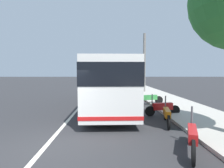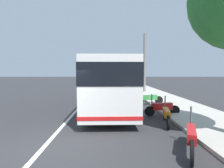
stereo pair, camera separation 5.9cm
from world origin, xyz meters
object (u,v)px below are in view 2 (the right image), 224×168
object	(u,v)px
car_behind_bus	(96,79)
motorcycle_by_tree	(162,108)
motorcycle_far_end	(149,99)
car_far_distant	(94,79)
motorcycle_nearest_curb	(191,137)
car_side_street	(111,80)
coach_bus	(109,81)
motorcycle_mid_row	(166,114)
utility_pole	(145,63)

from	to	relation	value
car_behind_bus	motorcycle_by_tree	bearing A→B (deg)	14.41
motorcycle_far_end	car_far_distant	size ratio (longest dim) A/B	0.55
motorcycle_nearest_curb	car_side_street	world-z (taller)	car_side_street
coach_bus	car_side_street	distance (m)	28.24
coach_bus	car_far_distant	xyz separation A→B (m)	(41.09, 4.75, -1.13)
car_side_street	motorcycle_by_tree	bearing A→B (deg)	-178.24
motorcycle_mid_row	motorcycle_far_end	distance (m)	5.01
utility_pole	motorcycle_nearest_curb	bearing A→B (deg)	173.69
motorcycle_mid_row	motorcycle_by_tree	size ratio (longest dim) A/B	1.06
motorcycle_far_end	car_behind_bus	world-z (taller)	car_behind_bus
car_side_street	car_behind_bus	bearing A→B (deg)	29.61
motorcycle_far_end	utility_pole	bearing A→B (deg)	-112.51
motorcycle_mid_row	car_side_street	xyz separation A→B (m)	(33.03, 2.27, 0.25)
motorcycle_nearest_curb	motorcycle_by_tree	xyz separation A→B (m)	(4.57, -0.51, -0.02)
motorcycle_nearest_curb	car_behind_bus	xyz separation A→B (m)	(42.36, 6.15, 0.25)
motorcycle_mid_row	car_far_distant	xyz separation A→B (m)	(45.90, 7.46, 0.24)
coach_bus	motorcycle_nearest_curb	size ratio (longest dim) A/B	5.73
coach_bus	motorcycle_far_end	size ratio (longest dim) A/B	5.57
motorcycle_nearest_curb	motorcycle_far_end	bearing A→B (deg)	19.53
motorcycle_by_tree	car_far_distant	xyz separation A→B (m)	(44.27, 7.77, 0.25)
motorcycle_by_tree	car_behind_bus	size ratio (longest dim) A/B	0.45
motorcycle_by_tree	car_side_street	size ratio (longest dim) A/B	0.48
car_far_distant	utility_pole	bearing A→B (deg)	14.52
motorcycle_by_tree	car_side_street	world-z (taller)	car_side_street
car_behind_bus	car_far_distant	distance (m)	6.58
motorcycle_nearest_curb	car_side_street	xyz separation A→B (m)	(35.97, 2.07, 0.23)
coach_bus	motorcycle_mid_row	bearing A→B (deg)	-151.41
car_side_street	car_far_distant	size ratio (longest dim) A/B	1.06
car_side_street	car_far_distant	xyz separation A→B (m)	(12.87, 5.19, -0.01)
coach_bus	motorcycle_nearest_curb	world-z (taller)	coach_bus
motorcycle_mid_row	car_side_street	distance (m)	33.11
motorcycle_nearest_curb	car_side_street	bearing A→B (deg)	26.66
coach_bus	car_behind_bus	world-z (taller)	coach_bus
motorcycle_by_tree	car_far_distant	world-z (taller)	car_far_distant
coach_bus	car_behind_bus	distance (m)	34.81
motorcycle_far_end	car_far_distant	bearing A→B (deg)	-93.07
car_behind_bus	car_far_distant	world-z (taller)	car_behind_bus
motorcycle_by_tree	car_side_street	xyz separation A→B (m)	(31.40, 2.57, 0.25)
motorcycle_mid_row	car_behind_bus	distance (m)	39.93
motorcycle_nearest_curb	car_far_distant	size ratio (longest dim) A/B	0.54
motorcycle_mid_row	car_far_distant	bearing A→B (deg)	21.43
motorcycle_by_tree	car_behind_bus	world-z (taller)	car_behind_bus
motorcycle_far_end	car_side_street	distance (m)	28.15
motorcycle_mid_row	car_side_street	bearing A→B (deg)	16.12
coach_bus	motorcycle_far_end	distance (m)	3.33
motorcycle_mid_row	car_far_distant	size ratio (longest dim) A/B	0.54
car_far_distant	utility_pole	xyz separation A→B (m)	(-32.58, -9.06, 2.88)
motorcycle_far_end	car_behind_bus	size ratio (longest dim) A/B	0.48
car_far_distant	utility_pole	size ratio (longest dim) A/B	0.56
coach_bus	motorcycle_far_end	bearing A→B (deg)	-87.33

